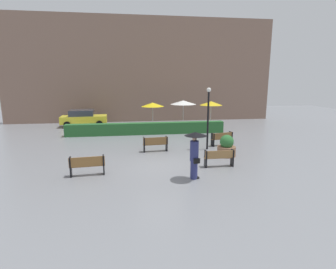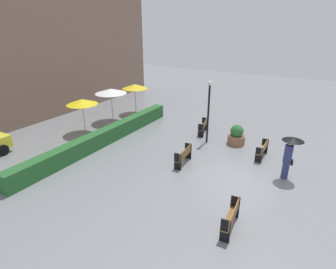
% 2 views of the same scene
% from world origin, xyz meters
% --- Properties ---
extents(ground_plane, '(60.00, 60.00, 0.00)m').
position_xyz_m(ground_plane, '(0.00, 0.00, 0.00)').
color(ground_plane, gray).
extents(bench_far_right, '(1.57, 0.71, 0.89)m').
position_xyz_m(bench_far_right, '(4.64, 3.83, 0.52)').
color(bench_far_right, brown).
rests_on(bench_far_right, ground).
extents(bench_near_left, '(1.60, 0.48, 0.92)m').
position_xyz_m(bench_near_left, '(-3.49, -0.86, 0.54)').
color(bench_near_left, olive).
rests_on(bench_near_left, ground).
extents(bench_mid_center, '(1.55, 0.49, 0.92)m').
position_xyz_m(bench_mid_center, '(0.04, 2.92, 0.53)').
color(bench_mid_center, brown).
rests_on(bench_mid_center, ground).
extents(bench_near_right, '(1.53, 0.37, 0.87)m').
position_xyz_m(bench_near_right, '(2.95, -0.49, 0.51)').
color(bench_near_right, '#9E7242').
rests_on(bench_near_right, ground).
extents(pedestrian_with_umbrella, '(0.97, 0.97, 2.15)m').
position_xyz_m(pedestrian_with_umbrella, '(1.29, -1.98, 1.39)').
color(pedestrian_with_umbrella, navy).
rests_on(pedestrian_with_umbrella, ground).
extents(planter_pot, '(1.06, 1.06, 1.26)m').
position_xyz_m(planter_pot, '(4.02, 1.33, 0.54)').
color(planter_pot, brown).
rests_on(planter_pot, ground).
extents(lamp_post, '(0.28, 0.28, 3.90)m').
position_xyz_m(lamp_post, '(3.37, 3.02, 2.39)').
color(lamp_post, black).
rests_on(lamp_post, ground).
extents(patio_umbrella_yellow, '(2.03, 2.03, 2.37)m').
position_xyz_m(patio_umbrella_yellow, '(0.59, 10.83, 2.19)').
color(patio_umbrella_yellow, silver).
rests_on(patio_umbrella_yellow, ground).
extents(patio_umbrella_white, '(2.32, 2.32, 2.53)m').
position_xyz_m(patio_umbrella_white, '(3.37, 10.79, 2.35)').
color(patio_umbrella_white, silver).
rests_on(patio_umbrella_white, ground).
extents(patio_umbrella_yellow_far, '(2.04, 2.04, 2.45)m').
position_xyz_m(patio_umbrella_yellow_far, '(5.89, 10.48, 2.27)').
color(patio_umbrella_yellow_far, silver).
rests_on(patio_umbrella_yellow_far, ground).
extents(hedge_strip, '(12.79, 0.70, 0.94)m').
position_xyz_m(hedge_strip, '(-0.13, 8.40, 0.47)').
color(hedge_strip, '#28602D').
rests_on(hedge_strip, ground).
extents(building_facade, '(28.00, 1.20, 10.72)m').
position_xyz_m(building_facade, '(0.00, 16.00, 5.36)').
color(building_facade, '#846656').
rests_on(building_facade, ground).
extents(parked_car, '(4.28, 2.14, 1.57)m').
position_xyz_m(parked_car, '(-5.81, 13.04, 0.82)').
color(parked_car, yellow).
rests_on(parked_car, ground).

